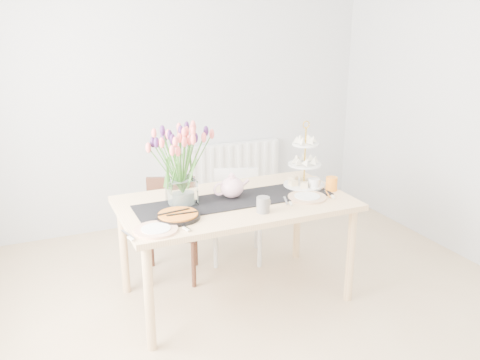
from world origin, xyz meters
name	(u,v)px	position (x,y,z in m)	size (l,w,h in m)	color
room_shell	(287,142)	(0.00, 0.00, 1.30)	(4.50, 4.50, 4.50)	tan
radiator	(225,172)	(0.50, 2.19, 0.45)	(1.20, 0.08, 0.60)	white
dining_table	(235,211)	(-0.05, 0.62, 0.67)	(1.60, 0.90, 0.75)	tan
chair_brown	(171,221)	(-0.37, 1.16, 0.44)	(0.50, 0.50, 0.77)	#3B1E15
chair_white	(237,208)	(0.23, 1.26, 0.43)	(0.50, 0.50, 0.75)	silver
table_runner	(235,200)	(-0.05, 0.62, 0.75)	(1.40, 0.35, 0.01)	black
tulip_vase	(180,153)	(-0.42, 0.70, 1.11)	(0.66, 0.66, 0.57)	silver
cake_stand	(304,170)	(0.54, 0.69, 0.88)	(0.31, 0.31, 0.45)	gold
teapot	(232,187)	(-0.06, 0.67, 0.83)	(0.27, 0.22, 0.17)	white
cream_jug	(314,184)	(0.58, 0.60, 0.79)	(0.08, 0.08, 0.08)	white
tart_tin	(178,216)	(-0.52, 0.46, 0.77)	(0.28, 0.28, 0.03)	black
mug_grey	(263,205)	(0.03, 0.34, 0.80)	(0.09, 0.09, 0.10)	slate
mug_orange	(332,184)	(0.69, 0.54, 0.80)	(0.09, 0.09, 0.10)	orange
plate_left	(156,230)	(-0.70, 0.32, 0.76)	(0.26, 0.26, 0.01)	white
plate_right	(307,197)	(0.43, 0.46, 0.76)	(0.27, 0.27, 0.01)	silver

